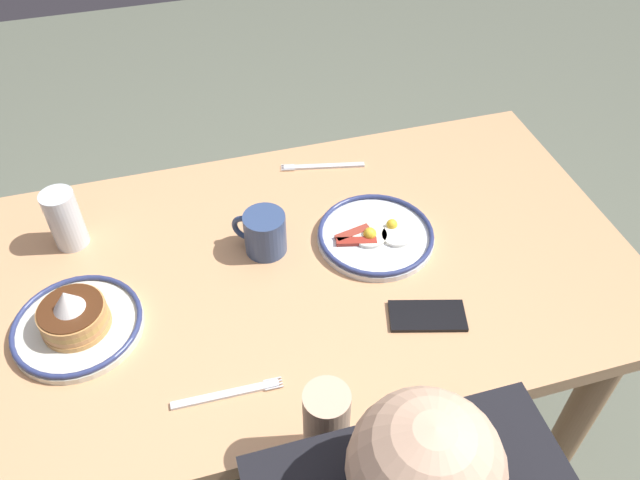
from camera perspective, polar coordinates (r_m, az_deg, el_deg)
The scene contains 9 objects.
ground_plane at distance 1.90m, azimuth -1.40°, elevation -17.61°, with size 6.00×6.00×0.00m, color #636958.
dining_table at distance 1.38m, azimuth -1.86°, elevation -5.56°, with size 1.38×0.78×0.74m.
plate_near_main at distance 1.25m, azimuth -21.23°, elevation -6.88°, with size 0.24×0.24×0.11m.
plate_center_pancakes at distance 1.34m, azimuth 5.05°, elevation 0.43°, with size 0.25×0.25×0.04m.
coffee_mug at distance 1.29m, azimuth -5.10°, elevation 0.70°, with size 0.11×0.09×0.09m.
drinking_glass at distance 1.40m, azimuth -22.02°, elevation 1.56°, with size 0.07×0.07×0.13m.
cell_phone at distance 1.22m, azimuth 9.69°, elevation -6.78°, with size 0.14×0.07×0.01m, color black.
fork_near at distance 1.12m, azimuth -8.32°, elevation -13.61°, with size 0.19×0.02×0.01m.
fork_far at distance 1.52m, azimuth 0.21°, elevation 6.69°, with size 0.20×0.06×0.01m.
Camera 1 is at (0.20, 0.85, 1.69)m, focal length 35.36 mm.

